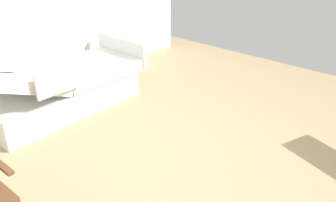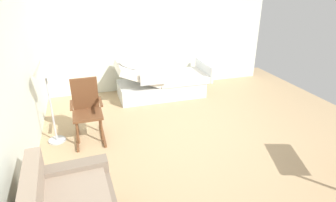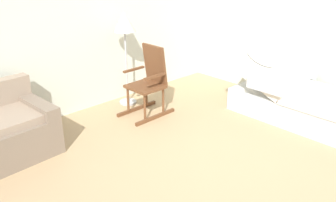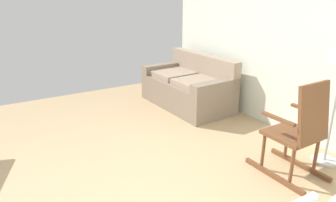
% 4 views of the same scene
% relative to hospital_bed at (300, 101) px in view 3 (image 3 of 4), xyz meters
% --- Properties ---
extents(ground_plane, '(6.70, 6.70, 0.00)m').
position_rel_hospital_bed_xyz_m(ground_plane, '(-2.05, -0.13, -0.30)').
color(ground_plane, tan).
extents(back_wall, '(5.56, 0.10, 2.70)m').
position_rel_hospital_bed_xyz_m(back_wall, '(-2.05, 2.57, 1.05)').
color(back_wall, silver).
rests_on(back_wall, ground).
extents(hospital_bed, '(1.05, 2.10, 0.97)m').
position_rel_hospital_bed_xyz_m(hospital_bed, '(0.00, 0.00, 0.00)').
color(hospital_bed, silver).
rests_on(hospital_bed, ground).
extents(rocking_chair, '(0.77, 0.51, 1.05)m').
position_rel_hospital_bed_xyz_m(rocking_chair, '(-1.42, 1.70, 0.21)').
color(rocking_chair, brown).
rests_on(rocking_chair, ground).
extents(floor_lamp, '(0.34, 0.34, 1.48)m').
position_rel_hospital_bed_xyz_m(floor_lamp, '(-1.42, 2.25, 0.93)').
color(floor_lamp, '#B2B5BA').
rests_on(floor_lamp, ground).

